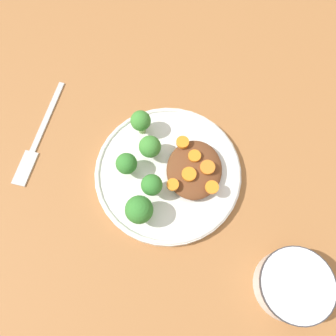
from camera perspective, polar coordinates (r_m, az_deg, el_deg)
ground_plane at (r=0.55m, az=0.00°, el=-1.12°), size 4.00×4.00×0.00m
plate at (r=0.54m, az=0.00°, el=-0.76°), size 0.24×0.24×0.02m
dip_bowl at (r=0.52m, az=20.99°, el=-18.51°), size 0.10×0.10×0.05m
stew_mound at (r=0.53m, az=4.59°, el=-0.24°), size 0.10×0.09×0.02m
broccoli_floret_0 at (r=0.52m, az=-7.23°, el=0.70°), size 0.03×0.03×0.05m
broccoli_floret_1 at (r=0.48m, az=-5.04°, el=-7.27°), size 0.04×0.04×0.06m
broccoli_floret_2 at (r=0.52m, az=-3.15°, el=3.67°), size 0.04×0.04×0.05m
broccoli_floret_3 at (r=0.50m, az=-2.84°, el=-3.05°), size 0.03×0.03×0.05m
broccoli_floret_4 at (r=0.54m, az=-4.77°, el=8.10°), size 0.03×0.03×0.05m
carrot_slice_0 at (r=0.53m, az=2.56°, el=4.50°), size 0.02×0.02×0.01m
carrot_slice_1 at (r=0.51m, az=7.66°, el=-3.35°), size 0.02×0.02×0.01m
carrot_slice_2 at (r=0.50m, az=0.82°, el=-2.92°), size 0.02×0.02×0.01m
carrot_slice_3 at (r=0.51m, az=3.68°, el=-1.09°), size 0.02×0.02×0.01m
carrot_slice_4 at (r=0.52m, az=4.64°, el=2.11°), size 0.02×0.02×0.01m
carrot_slice_5 at (r=0.52m, az=6.90°, el=0.12°), size 0.02×0.02×0.01m
fork at (r=0.62m, az=-21.94°, el=4.36°), size 0.21×0.03×0.01m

